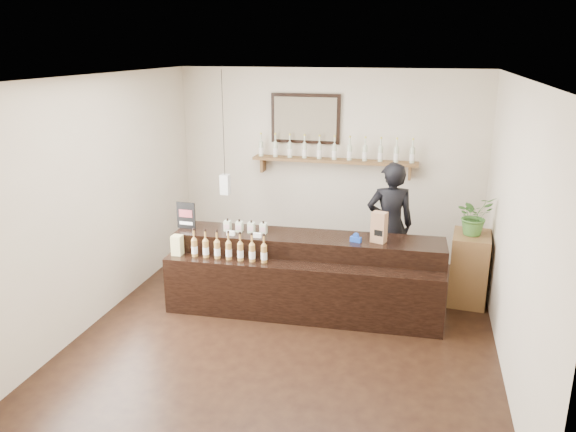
% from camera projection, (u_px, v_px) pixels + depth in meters
% --- Properties ---
extents(ground, '(5.00, 5.00, 0.00)m').
position_uv_depth(ground, '(289.00, 330.00, 6.37)').
color(ground, black).
rests_on(ground, ground).
extents(room_shell, '(5.00, 5.00, 5.00)m').
position_uv_depth(room_shell, '(289.00, 184.00, 5.88)').
color(room_shell, beige).
rests_on(room_shell, ground).
extents(back_wall_decor, '(2.66, 0.96, 1.69)m').
position_uv_depth(back_wall_decor, '(317.00, 142.00, 8.10)').
color(back_wall_decor, brown).
rests_on(back_wall_decor, ground).
extents(counter, '(3.27, 0.97, 1.06)m').
position_uv_depth(counter, '(305.00, 276.00, 6.78)').
color(counter, black).
rests_on(counter, ground).
extents(promo_sign, '(0.24, 0.03, 0.34)m').
position_uv_depth(promo_sign, '(186.00, 216.00, 6.96)').
color(promo_sign, black).
rests_on(promo_sign, counter).
extents(paper_bag, '(0.19, 0.17, 0.36)m').
position_uv_depth(paper_bag, '(379.00, 227.00, 6.47)').
color(paper_bag, '#956847').
rests_on(paper_bag, counter).
extents(tape_dispenser, '(0.14, 0.08, 0.11)m').
position_uv_depth(tape_dispenser, '(356.00, 238.00, 6.51)').
color(tape_dispenser, '#173CA2').
rests_on(tape_dispenser, counter).
extents(side_cabinet, '(0.49, 0.65, 0.89)m').
position_uv_depth(side_cabinet, '(469.00, 268.00, 6.99)').
color(side_cabinet, brown).
rests_on(side_cabinet, ground).
extents(potted_plant, '(0.57, 0.56, 0.48)m').
position_uv_depth(potted_plant, '(474.00, 215.00, 6.79)').
color(potted_plant, '#3E702C').
rests_on(potted_plant, side_cabinet).
extents(shopkeeper, '(0.78, 0.61, 1.91)m').
position_uv_depth(shopkeeper, '(390.00, 217.00, 7.32)').
color(shopkeeper, black).
rests_on(shopkeeper, ground).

